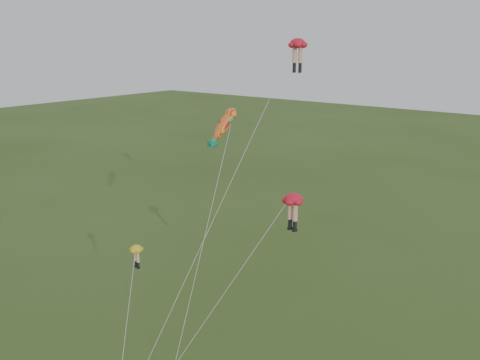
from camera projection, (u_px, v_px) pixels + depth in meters
The scene contains 4 objects.
legs_kite_red_high at pixel (295, 51), 38.39m from camera, with size 3.53×15.93×22.41m.
legs_kite_red_mid at pixel (291, 204), 34.22m from camera, with size 6.21×8.76×12.83m.
legs_kite_yellow at pixel (136, 256), 36.16m from camera, with size 3.13×5.02×8.83m.
fish_kite at pixel (224, 126), 37.54m from camera, with size 3.11×10.15×17.91m.
Camera 1 is at (22.85, -21.29, 22.38)m, focal length 40.00 mm.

